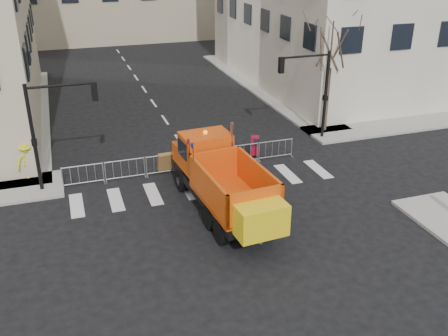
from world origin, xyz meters
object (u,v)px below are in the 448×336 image
object	(u,v)px
cop_a	(179,167)
cop_b	(199,159)
newspaper_box	(255,146)
worker	(27,160)
plow_truck	(223,180)
cop_c	(207,160)

from	to	relation	value
cop_a	cop_b	size ratio (longest dim) A/B	0.89
cop_b	newspaper_box	xyz separation A→B (m)	(3.62, 1.28, -0.19)
cop_a	worker	distance (m)	7.71
plow_truck	cop_a	world-z (taller)	plow_truck
cop_a	newspaper_box	size ratio (longest dim) A/B	1.44
plow_truck	cop_a	bearing A→B (deg)	11.72
plow_truck	cop_b	distance (m)	4.19
plow_truck	cop_a	size ratio (longest dim) A/B	6.16
cop_a	worker	xyz separation A→B (m)	(-7.27, 2.55, 0.30)
plow_truck	newspaper_box	distance (m)	6.61
plow_truck	cop_b	size ratio (longest dim) A/B	5.50
newspaper_box	worker	bearing A→B (deg)	-163.98
plow_truck	newspaper_box	world-z (taller)	plow_truck
newspaper_box	cop_a	bearing A→B (deg)	-141.02
cop_a	newspaper_box	xyz separation A→B (m)	(4.79, 1.60, -0.09)
cop_b	cop_a	bearing A→B (deg)	47.75
cop_b	newspaper_box	distance (m)	3.85
cop_a	cop_c	size ratio (longest dim) A/B	0.96
cop_b	cop_c	world-z (taller)	cop_b
cop_a	cop_c	bearing A→B (deg)	167.14
cop_b	cop_c	size ratio (longest dim) A/B	1.08
cop_a	newspaper_box	bearing A→B (deg)	178.28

